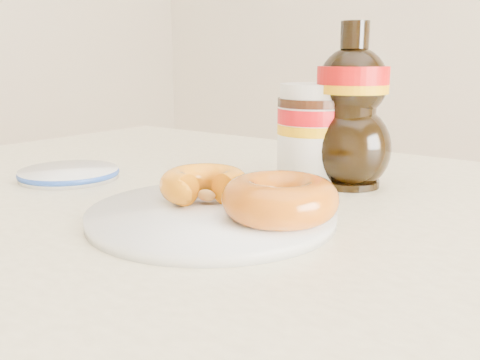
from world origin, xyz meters
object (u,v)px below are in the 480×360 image
Objects in this scene: donut_whole at (280,199)px; donut_bitten at (204,184)px; dark_jar at (318,151)px; nutella_jar at (312,130)px; dining_table at (290,288)px; plate at (212,215)px; syrup_bottle at (352,106)px; blue_rim_saucer at (69,173)px.

donut_bitten is at bearing 174.08° from donut_whole.
nutella_jar is at bearing -80.12° from dark_jar.
dining_table is at bearing 108.39° from donut_whole.
nutella_jar reaches higher than donut_bitten.
plate is 3.28× the size of dark_jar.
dark_jar is (-0.00, 0.03, -0.03)m from nutella_jar.
syrup_bottle reaches higher than donut_bitten.
dark_jar is at bearing 37.77° from blue_rim_saucer.
nutella_jar reaches higher than plate.
dark_jar is (-0.07, 0.19, 0.12)m from dining_table.
dark_jar is (0.02, 0.22, 0.01)m from donut_bitten.
plate is at bearing -88.51° from nutella_jar.
dark_jar is at bearing 90.30° from donut_bitten.
plate is at bearing -133.15° from dining_table.
donut_bitten is 0.22m from dark_jar.
donut_whole is 0.86× the size of nutella_jar.
dark_jar is (-0.06, 0.02, -0.07)m from syrup_bottle.
dark_jar is at bearing 99.88° from nutella_jar.
plate is 1.22× the size of syrup_bottle.
blue_rim_saucer is at bearing 173.46° from plate.
blue_rim_saucer is at bearing 177.05° from donut_whole.
syrup_bottle is at bearing 30.56° from blue_rim_saucer.
dining_table is 6.59× the size of syrup_bottle.
donut_whole is 0.23m from nutella_jar.
donut_bitten is at bearing -1.71° from blue_rim_saucer.
nutella_jar is 0.06m from syrup_bottle.
plate is 1.86× the size of blue_rim_saucer.
donut_whole reaches higher than blue_rim_saucer.
nutella_jar is at bearing -168.95° from syrup_bottle.
syrup_bottle is at bearing 78.83° from plate.
syrup_bottle is (0.05, 0.23, 0.10)m from plate.
donut_bitten is at bearing -110.48° from syrup_bottle.
donut_bitten is at bearing -97.39° from nutella_jar.
nutella_jar is 0.04m from dark_jar.
plate is at bearing -87.55° from dark_jar.
nutella_jar is 1.69× the size of dark_jar.
donut_whole is 0.54× the size of syrup_bottle.
dining_table is 0.13m from plate.
donut_bitten is at bearing -95.22° from dark_jar.
nutella_jar is at bearing 111.47° from donut_whole.
donut_bitten is 0.20m from nutella_jar.
nutella_jar is at bearing 33.50° from blue_rim_saucer.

